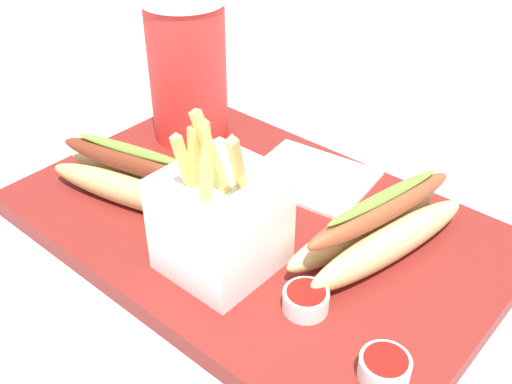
{
  "coord_description": "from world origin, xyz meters",
  "views": [
    {
      "loc": [
        0.31,
        -0.35,
        0.38
      ],
      "look_at": [
        0.0,
        0.0,
        0.05
      ],
      "focal_mm": 43.0,
      "sensor_mm": 36.0,
      "label": 1
    }
  ],
  "objects_px": {
    "soda_cup": "(187,67)",
    "fries_basket": "(221,220)",
    "hot_dog_2": "(135,178)",
    "napkin_stack": "(309,176)",
    "ketchup_cup_1": "(306,299)",
    "ketchup_cup_2": "(385,367)",
    "hot_dog_1": "(379,229)"
  },
  "relations": [
    {
      "from": "fries_basket",
      "to": "ketchup_cup_1",
      "type": "xyz_separation_m",
      "value": [
        0.09,
        0.0,
        -0.04
      ]
    },
    {
      "from": "hot_dog_2",
      "to": "ketchup_cup_1",
      "type": "relative_size",
      "value": 5.17
    },
    {
      "from": "soda_cup",
      "to": "hot_dog_2",
      "type": "xyz_separation_m",
      "value": [
        0.05,
        -0.13,
        -0.06
      ]
    },
    {
      "from": "ketchup_cup_1",
      "to": "ketchup_cup_2",
      "type": "height_order",
      "value": "same"
    },
    {
      "from": "hot_dog_2",
      "to": "napkin_stack",
      "type": "bearing_deg",
      "value": 52.27
    },
    {
      "from": "fries_basket",
      "to": "ketchup_cup_2",
      "type": "xyz_separation_m",
      "value": [
        0.17,
        -0.01,
        -0.04
      ]
    },
    {
      "from": "soda_cup",
      "to": "hot_dog_1",
      "type": "xyz_separation_m",
      "value": [
        0.28,
        -0.04,
        -0.06
      ]
    },
    {
      "from": "soda_cup",
      "to": "fries_basket",
      "type": "distance_m",
      "value": 0.24
    },
    {
      "from": "ketchup_cup_2",
      "to": "napkin_stack",
      "type": "bearing_deg",
      "value": 138.96
    },
    {
      "from": "soda_cup",
      "to": "ketchup_cup_1",
      "type": "bearing_deg",
      "value": -26.77
    },
    {
      "from": "fries_basket",
      "to": "hot_dog_2",
      "type": "relative_size",
      "value": 0.84
    },
    {
      "from": "fries_basket",
      "to": "napkin_stack",
      "type": "xyz_separation_m",
      "value": [
        -0.02,
        0.16,
        -0.05
      ]
    },
    {
      "from": "ketchup_cup_2",
      "to": "soda_cup",
      "type": "bearing_deg",
      "value": 156.58
    },
    {
      "from": "soda_cup",
      "to": "ketchup_cup_1",
      "type": "distance_m",
      "value": 0.32
    },
    {
      "from": "soda_cup",
      "to": "napkin_stack",
      "type": "relative_size",
      "value": 2.05
    },
    {
      "from": "soda_cup",
      "to": "fries_basket",
      "type": "bearing_deg",
      "value": -37.49
    },
    {
      "from": "soda_cup",
      "to": "hot_dog_2",
      "type": "distance_m",
      "value": 0.15
    },
    {
      "from": "ketchup_cup_2",
      "to": "ketchup_cup_1",
      "type": "bearing_deg",
      "value": 168.87
    },
    {
      "from": "ketchup_cup_1",
      "to": "hot_dog_2",
      "type": "bearing_deg",
      "value": 176.99
    },
    {
      "from": "hot_dog_2",
      "to": "napkin_stack",
      "type": "relative_size",
      "value": 1.58
    },
    {
      "from": "hot_dog_2",
      "to": "napkin_stack",
      "type": "height_order",
      "value": "hot_dog_2"
    },
    {
      "from": "fries_basket",
      "to": "hot_dog_1",
      "type": "relative_size",
      "value": 0.83
    },
    {
      "from": "ketchup_cup_2",
      "to": "napkin_stack",
      "type": "xyz_separation_m",
      "value": [
        -0.19,
        0.17,
        -0.01
      ]
    },
    {
      "from": "soda_cup",
      "to": "hot_dog_1",
      "type": "bearing_deg",
      "value": -7.77
    },
    {
      "from": "soda_cup",
      "to": "hot_dog_1",
      "type": "distance_m",
      "value": 0.29
    },
    {
      "from": "hot_dog_1",
      "to": "napkin_stack",
      "type": "bearing_deg",
      "value": 155.48
    },
    {
      "from": "hot_dog_1",
      "to": "hot_dog_2",
      "type": "height_order",
      "value": "hot_dog_1"
    },
    {
      "from": "hot_dog_2",
      "to": "soda_cup",
      "type": "bearing_deg",
      "value": 112.33
    },
    {
      "from": "hot_dog_1",
      "to": "ketchup_cup_2",
      "type": "bearing_deg",
      "value": -56.11
    },
    {
      "from": "soda_cup",
      "to": "fries_basket",
      "type": "xyz_separation_m",
      "value": [
        0.19,
        -0.14,
        -0.04
      ]
    },
    {
      "from": "ketchup_cup_1",
      "to": "napkin_stack",
      "type": "distance_m",
      "value": 0.19
    },
    {
      "from": "hot_dog_2",
      "to": "ketchup_cup_2",
      "type": "bearing_deg",
      "value": -5.24
    }
  ]
}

